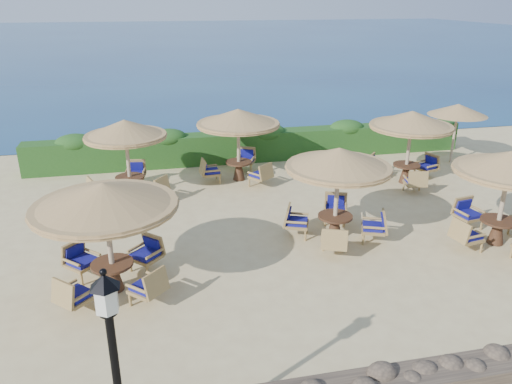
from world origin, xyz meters
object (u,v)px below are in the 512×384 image
extra_parasol (458,110)px  cafe_set_1 (338,177)px  cafe_set_5 (411,131)px  cafe_set_2 (507,181)px  cafe_set_0 (106,214)px  cafe_set_3 (126,143)px  cafe_set_4 (238,128)px

extra_parasol → cafe_set_1: bearing=-142.1°
cafe_set_5 → cafe_set_1: bearing=-138.0°
extra_parasol → cafe_set_2: (-2.87, -6.75, -0.33)m
cafe_set_2 → cafe_set_5: bearing=91.4°
cafe_set_0 → cafe_set_2: (10.16, 0.20, -0.08)m
cafe_set_3 → cafe_set_2: bearing=-29.9°
extra_parasol → cafe_set_3: (-12.75, -1.06, -0.28)m
cafe_set_3 → cafe_set_4: (3.88, 0.83, 0.07)m
extra_parasol → cafe_set_0: (-13.03, -6.95, -0.25)m
cafe_set_3 → cafe_set_5: size_ratio=0.95×
cafe_set_4 → cafe_set_5: same height
cafe_set_4 → cafe_set_0: bearing=-121.8°
cafe_set_0 → cafe_set_4: size_ratio=1.07×
cafe_set_1 → cafe_set_3: (-5.64, 4.47, 0.04)m
cafe_set_1 → cafe_set_2: same height
cafe_set_0 → cafe_set_5: size_ratio=1.10×
cafe_set_0 → cafe_set_5: 11.27m
cafe_set_0 → cafe_set_3: 5.90m
cafe_set_1 → cafe_set_5: size_ratio=0.98×
cafe_set_0 → cafe_set_2: bearing=1.1°
cafe_set_4 → cafe_set_3: bearing=-167.9°
cafe_set_2 → cafe_set_4: (-5.99, 6.52, 0.12)m
cafe_set_1 → cafe_set_5: bearing=42.0°
cafe_set_1 → cafe_set_3: 7.20m
cafe_set_3 → cafe_set_5: bearing=-4.5°
cafe_set_1 → cafe_set_2: size_ratio=1.00×
cafe_set_3 → cafe_set_0: bearing=-92.7°
extra_parasol → cafe_set_3: size_ratio=0.86×
cafe_set_3 → cafe_set_5: (9.76, -0.76, 0.05)m
cafe_set_5 → cafe_set_2: bearing=-88.6°
cafe_set_2 → cafe_set_5: size_ratio=0.99×
cafe_set_3 → cafe_set_5: same height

